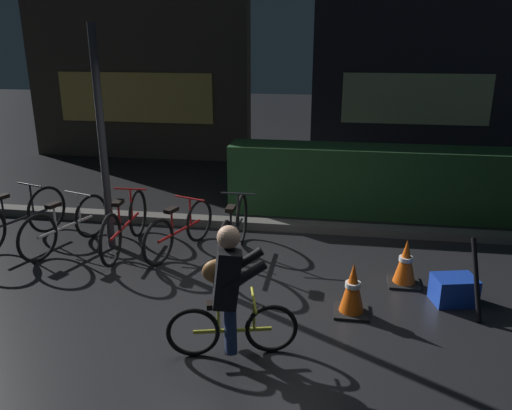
{
  "coord_description": "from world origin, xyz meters",
  "views": [
    {
      "loc": [
        1.08,
        -4.97,
        2.78
      ],
      "look_at": [
        0.2,
        0.6,
        0.9
      ],
      "focal_mm": 36.29,
      "sensor_mm": 36.0,
      "label": 1
    }
  ],
  "objects_px": {
    "parked_bike_center_right": "(180,230)",
    "parked_bike_right_mid": "(234,232)",
    "traffic_cone_near": "(353,289)",
    "blue_crate": "(454,290)",
    "parked_bike_leftmost": "(17,219)",
    "parked_bike_left_mid": "(66,226)",
    "parked_bike_center_left": "(125,225)",
    "traffic_cone_far": "(406,263)",
    "street_post": "(102,141)",
    "closed_umbrella": "(476,280)",
    "cyclist": "(229,291)"
  },
  "relations": [
    {
      "from": "traffic_cone_near",
      "to": "parked_bike_right_mid",
      "type": "bearing_deg",
      "value": 141.5
    },
    {
      "from": "parked_bike_center_right",
      "to": "traffic_cone_near",
      "type": "height_order",
      "value": "parked_bike_center_right"
    },
    {
      "from": "cyclist",
      "to": "parked_bike_leftmost",
      "type": "bearing_deg",
      "value": 134.78
    },
    {
      "from": "parked_bike_center_left",
      "to": "traffic_cone_far",
      "type": "distance_m",
      "value": 3.61
    },
    {
      "from": "parked_bike_center_right",
      "to": "parked_bike_center_left",
      "type": "bearing_deg",
      "value": 111.19
    },
    {
      "from": "parked_bike_center_right",
      "to": "parked_bike_right_mid",
      "type": "distance_m",
      "value": 0.75
    },
    {
      "from": "traffic_cone_near",
      "to": "closed_umbrella",
      "type": "xyz_separation_m",
      "value": [
        1.23,
        0.15,
        0.13
      ]
    },
    {
      "from": "parked_bike_leftmost",
      "to": "parked_bike_right_mid",
      "type": "distance_m",
      "value": 3.03
    },
    {
      "from": "parked_bike_leftmost",
      "to": "traffic_cone_far",
      "type": "distance_m",
      "value": 5.14
    },
    {
      "from": "parked_bike_left_mid",
      "to": "blue_crate",
      "type": "relative_size",
      "value": 3.41
    },
    {
      "from": "parked_bike_right_mid",
      "to": "traffic_cone_far",
      "type": "distance_m",
      "value": 2.14
    },
    {
      "from": "street_post",
      "to": "parked_bike_left_mid",
      "type": "distance_m",
      "value": 1.26
    },
    {
      "from": "parked_bike_left_mid",
      "to": "parked_bike_center_left",
      "type": "distance_m",
      "value": 0.81
    },
    {
      "from": "parked_bike_center_left",
      "to": "traffic_cone_near",
      "type": "relative_size",
      "value": 2.97
    },
    {
      "from": "street_post",
      "to": "blue_crate",
      "type": "xyz_separation_m",
      "value": [
        4.31,
        -0.9,
        -1.31
      ]
    },
    {
      "from": "parked_bike_center_left",
      "to": "parked_bike_center_right",
      "type": "distance_m",
      "value": 0.75
    },
    {
      "from": "parked_bike_left_mid",
      "to": "parked_bike_center_right",
      "type": "distance_m",
      "value": 1.55
    },
    {
      "from": "parked_bike_center_left",
      "to": "parked_bike_center_right",
      "type": "bearing_deg",
      "value": -90.45
    },
    {
      "from": "traffic_cone_far",
      "to": "parked_bike_left_mid",
      "type": "bearing_deg",
      "value": 175.23
    },
    {
      "from": "parked_bike_left_mid",
      "to": "traffic_cone_far",
      "type": "relative_size",
      "value": 2.72
    },
    {
      "from": "street_post",
      "to": "traffic_cone_far",
      "type": "bearing_deg",
      "value": -7.94
    },
    {
      "from": "street_post",
      "to": "traffic_cone_near",
      "type": "height_order",
      "value": "street_post"
    },
    {
      "from": "traffic_cone_far",
      "to": "parked_bike_leftmost",
      "type": "bearing_deg",
      "value": 175.43
    },
    {
      "from": "parked_bike_right_mid",
      "to": "blue_crate",
      "type": "height_order",
      "value": "parked_bike_right_mid"
    },
    {
      "from": "street_post",
      "to": "cyclist",
      "type": "xyz_separation_m",
      "value": [
        2.11,
        -2.18,
        -0.83
      ]
    },
    {
      "from": "parked_bike_center_left",
      "to": "closed_umbrella",
      "type": "xyz_separation_m",
      "value": [
        4.2,
        -1.07,
        0.05
      ]
    },
    {
      "from": "parked_bike_center_right",
      "to": "cyclist",
      "type": "height_order",
      "value": "cyclist"
    },
    {
      "from": "parked_bike_center_left",
      "to": "cyclist",
      "type": "relative_size",
      "value": 1.36
    },
    {
      "from": "parked_bike_leftmost",
      "to": "parked_bike_right_mid",
      "type": "relative_size",
      "value": 0.95
    },
    {
      "from": "parked_bike_right_mid",
      "to": "traffic_cone_near",
      "type": "xyz_separation_m",
      "value": [
        1.48,
        -1.18,
        -0.09
      ]
    },
    {
      "from": "street_post",
      "to": "closed_umbrella",
      "type": "height_order",
      "value": "street_post"
    },
    {
      "from": "street_post",
      "to": "traffic_cone_near",
      "type": "xyz_separation_m",
      "value": [
        3.22,
        -1.3,
        -1.18
      ]
    },
    {
      "from": "street_post",
      "to": "traffic_cone_near",
      "type": "bearing_deg",
      "value": -22.0
    },
    {
      "from": "parked_bike_right_mid",
      "to": "parked_bike_center_right",
      "type": "bearing_deg",
      "value": 84.96
    },
    {
      "from": "parked_bike_leftmost",
      "to": "parked_bike_left_mid",
      "type": "xyz_separation_m",
      "value": [
        0.74,
        -0.04,
        -0.03
      ]
    },
    {
      "from": "parked_bike_center_left",
      "to": "parked_bike_right_mid",
      "type": "relative_size",
      "value": 0.97
    },
    {
      "from": "parked_bike_left_mid",
      "to": "cyclist",
      "type": "height_order",
      "value": "cyclist"
    },
    {
      "from": "parked_bike_center_right",
      "to": "parked_bike_left_mid",
      "type": "bearing_deg",
      "value": 113.59
    },
    {
      "from": "street_post",
      "to": "blue_crate",
      "type": "height_order",
      "value": "street_post"
    },
    {
      "from": "parked_bike_right_mid",
      "to": "parked_bike_left_mid",
      "type": "bearing_deg",
      "value": 91.51
    },
    {
      "from": "parked_bike_right_mid",
      "to": "traffic_cone_far",
      "type": "xyz_separation_m",
      "value": [
        2.09,
        -0.41,
        -0.1
      ]
    },
    {
      "from": "cyclist",
      "to": "traffic_cone_far",
      "type": "bearing_deg",
      "value": 29.7
    },
    {
      "from": "street_post",
      "to": "cyclist",
      "type": "relative_size",
      "value": 2.34
    },
    {
      "from": "blue_crate",
      "to": "street_post",
      "type": "bearing_deg",
      "value": 168.2
    },
    {
      "from": "parked_bike_center_right",
      "to": "closed_umbrella",
      "type": "relative_size",
      "value": 1.69
    },
    {
      "from": "blue_crate",
      "to": "parked_bike_center_left",
      "type": "bearing_deg",
      "value": 168.55
    },
    {
      "from": "parked_bike_center_right",
      "to": "parked_bike_right_mid",
      "type": "relative_size",
      "value": 0.83
    },
    {
      "from": "parked_bike_center_left",
      "to": "cyclist",
      "type": "xyz_separation_m",
      "value": [
        1.86,
        -2.11,
        0.27
      ]
    },
    {
      "from": "traffic_cone_near",
      "to": "blue_crate",
      "type": "bearing_deg",
      "value": 20.13
    },
    {
      "from": "parked_bike_center_right",
      "to": "blue_crate",
      "type": "xyz_separation_m",
      "value": [
        3.31,
        -0.85,
        -0.17
      ]
    }
  ]
}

